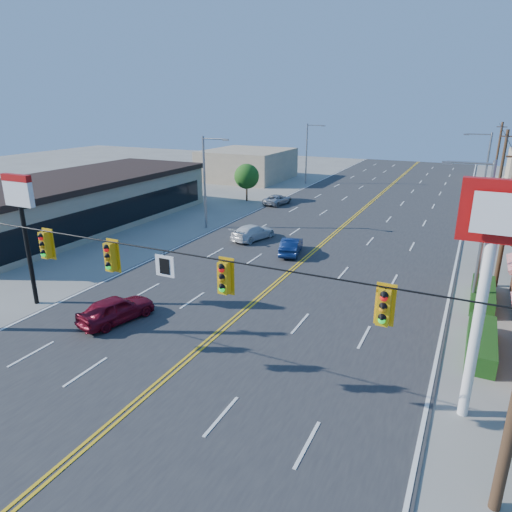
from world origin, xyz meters
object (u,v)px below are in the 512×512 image
at_px(kfc_pylon, 489,256).
at_px(car_magenta, 116,310).
at_px(pizza_hut_sign, 22,213).
at_px(car_blue, 291,247).
at_px(car_white, 253,233).
at_px(car_silver, 278,200).
at_px(signal_span, 136,276).

bearing_deg(kfc_pylon, car_magenta, 179.38).
relative_size(kfc_pylon, pizza_hut_sign, 1.24).
height_order(kfc_pylon, car_blue, kfc_pylon).
bearing_deg(pizza_hut_sign, car_magenta, 1.78).
distance_m(car_white, car_silver, 13.71).
bearing_deg(car_magenta, car_white, -74.45).
bearing_deg(car_blue, car_magenta, 61.31).
xyz_separation_m(kfc_pylon, pizza_hut_sign, (-22.00, 0.00, -0.86)).
bearing_deg(signal_span, car_silver, 104.84).
bearing_deg(car_silver, car_magenta, 106.42).
bearing_deg(car_white, pizza_hut_sign, 86.60).
xyz_separation_m(car_white, car_silver, (-3.52, 13.24, -0.07)).
xyz_separation_m(kfc_pylon, car_silver, (-20.03, 29.62, -5.50)).
xyz_separation_m(car_blue, car_white, (-4.17, 2.12, -0.00)).
bearing_deg(kfc_pylon, pizza_hut_sign, 180.00).
height_order(kfc_pylon, pizza_hut_sign, kfc_pylon).
xyz_separation_m(signal_span, car_blue, (-1.22, 18.26, -4.28)).
height_order(car_white, car_silver, car_white).
bearing_deg(car_magenta, signal_span, 155.98).
height_order(signal_span, kfc_pylon, signal_span).
distance_m(signal_span, car_white, 21.51).
xyz_separation_m(kfc_pylon, car_magenta, (-16.30, 0.18, -5.37)).
distance_m(pizza_hut_sign, car_silver, 30.05).
height_order(car_blue, car_silver, car_blue).
height_order(signal_span, car_magenta, signal_span).
relative_size(kfc_pylon, car_blue, 2.30).
xyz_separation_m(signal_span, car_white, (-5.39, 20.38, -4.28)).
bearing_deg(car_silver, signal_span, 114.06).
bearing_deg(car_blue, kfc_pylon, 117.91).
bearing_deg(car_silver, car_white, 114.11).
height_order(kfc_pylon, car_silver, kfc_pylon).
relative_size(signal_span, car_magenta, 6.13).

